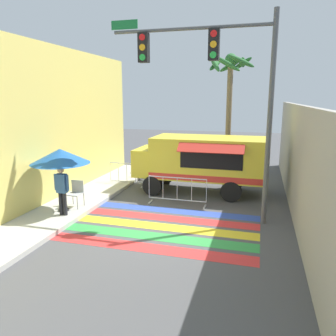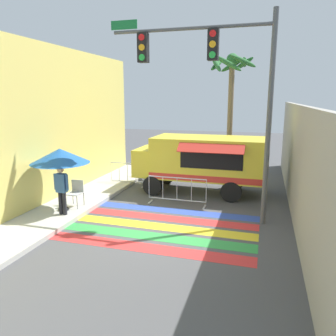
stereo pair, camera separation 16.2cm
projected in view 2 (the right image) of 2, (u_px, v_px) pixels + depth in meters
The scene contains 13 objects.
ground_plane at pixel (154, 226), 10.30m from camera, with size 60.00×60.00×0.00m, color #4C4C4F.
sidewalk_left at pixel (27, 210), 11.60m from camera, with size 4.40×16.00×0.14m.
building_left_facade at pixel (24, 129), 10.94m from camera, with size 0.25×16.00×5.88m.
concrete_wall_right at pixel (297, 159), 11.52m from camera, with size 0.20×16.00×3.72m.
crosswalk_painted at pixel (154, 226), 10.32m from camera, with size 6.40×3.60×0.01m.
food_truck at pixel (199, 159), 13.71m from camera, with size 5.34×2.58×2.37m.
traffic_signal_pole at pixel (216, 75), 10.00m from camera, with size 5.17×0.29×6.46m.
patio_umbrella at pixel (60, 156), 10.94m from camera, with size 1.95×1.95×2.16m.
folding_chair at pixel (76, 191), 11.70m from camera, with size 0.47×0.47×0.93m.
vendor_person at pixel (61, 187), 10.74m from camera, with size 0.53×0.22×1.64m.
barricade_front at pixel (177, 191), 12.27m from camera, with size 2.24×0.44×1.06m.
barricade_side at pixel (128, 175), 14.97m from camera, with size 1.67×0.44×1.06m.
palm_tree at pixel (231, 83), 16.93m from camera, with size 2.49×2.43×6.17m.
Camera 2 is at (3.18, -9.15, 3.97)m, focal length 35.00 mm.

